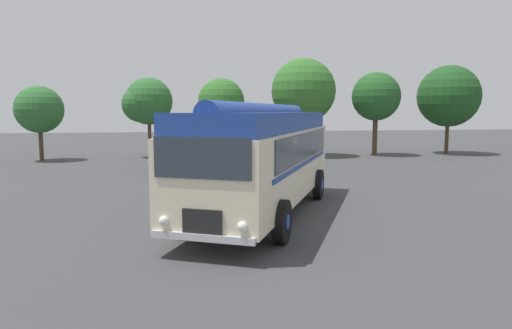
# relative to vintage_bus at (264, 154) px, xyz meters

# --- Properties ---
(ground_plane) EXTENTS (120.00, 120.00, 0.00)m
(ground_plane) POSITION_rel_vintage_bus_xyz_m (-0.45, -0.96, -1.89)
(ground_plane) COLOR #3D3D3F
(vintage_bus) EXTENTS (6.66, 10.13, 3.49)m
(vintage_bus) POSITION_rel_vintage_bus_xyz_m (0.00, 0.00, 0.00)
(vintage_bus) COLOR beige
(vintage_bus) RESTS_ON ground
(car_near_left) EXTENTS (2.16, 4.30, 1.66)m
(car_near_left) POSITION_rel_vintage_bus_xyz_m (-2.79, 10.60, -1.05)
(car_near_left) COLOR #144C28
(car_near_left) RESTS_ON ground
(car_mid_left) EXTENTS (2.26, 4.34, 1.66)m
(car_mid_left) POSITION_rel_vintage_bus_xyz_m (-0.02, 10.55, -1.05)
(car_mid_left) COLOR silver
(car_mid_left) RESTS_ON ground
(tree_far_left) EXTENTS (3.07, 3.07, 4.90)m
(tree_far_left) POSITION_rel_vintage_bus_xyz_m (-11.45, 17.91, 1.53)
(tree_far_left) COLOR #4C3823
(tree_far_left) RESTS_ON ground
(tree_left_of_centre) EXTENTS (3.52, 3.33, 5.62)m
(tree_left_of_centre) POSITION_rel_vintage_bus_xyz_m (-4.76, 19.14, 1.99)
(tree_left_of_centre) COLOR #4C3823
(tree_left_of_centre) RESTS_ON ground
(tree_centre) EXTENTS (3.29, 3.29, 5.56)m
(tree_centre) POSITION_rel_vintage_bus_xyz_m (0.47, 18.40, 1.96)
(tree_centre) COLOR #4C3823
(tree_centre) RESTS_ON ground
(tree_right_of_centre) EXTENTS (4.61, 4.61, 7.01)m
(tree_right_of_centre) POSITION_rel_vintage_bus_xyz_m (6.28, 17.92, 2.80)
(tree_right_of_centre) COLOR #4C3823
(tree_right_of_centre) RESTS_ON ground
(tree_far_right) EXTENTS (3.54, 3.54, 6.09)m
(tree_far_right) POSITION_rel_vintage_bus_xyz_m (11.76, 17.62, 2.45)
(tree_far_right) COLOR #4C3823
(tree_far_right) RESTS_ON ground
(tree_extra_right) EXTENTS (4.64, 4.64, 6.70)m
(tree_extra_right) POSITION_rel_vintage_bus_xyz_m (17.67, 17.85, 2.46)
(tree_extra_right) COLOR #4C3823
(tree_extra_right) RESTS_ON ground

